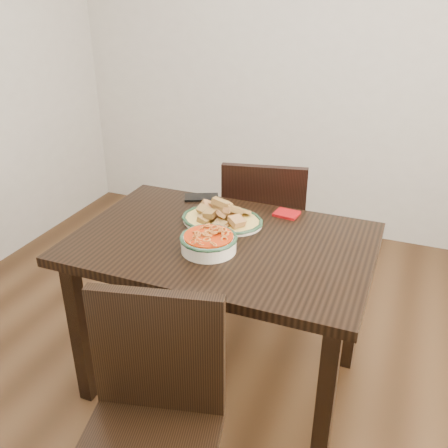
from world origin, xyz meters
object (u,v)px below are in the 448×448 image
at_px(fish_plate, 222,213).
at_px(smartphone, 202,197).
at_px(dining_table, 222,260).
at_px(chair_far, 264,228).
at_px(noodle_bowl, 209,240).
at_px(chair_near, 151,418).

xyz_separation_m(fish_plate, smartphone, (-0.19, 0.21, -0.04)).
bearing_deg(dining_table, chair_far, 91.18).
bearing_deg(noodle_bowl, dining_table, 82.23).
height_order(chair_near, fish_plate, chair_near).
relative_size(chair_far, fish_plate, 2.50).
xyz_separation_m(chair_near, noodle_bowl, (-0.07, 0.62, 0.29)).
relative_size(dining_table, fish_plate, 3.38).
distance_m(fish_plate, noodle_bowl, 0.25).
bearing_deg(dining_table, chair_near, -85.39).
bearing_deg(noodle_bowl, fish_plate, 100.12).
distance_m(dining_table, chair_near, 0.74).
relative_size(chair_near, noodle_bowl, 3.94).
height_order(noodle_bowl, smartphone, noodle_bowl).
height_order(fish_plate, noodle_bowl, fish_plate).
bearing_deg(smartphone, noodle_bowl, -87.22).
bearing_deg(fish_plate, smartphone, 132.60).
bearing_deg(chair_far, dining_table, 79.40).
distance_m(dining_table, noodle_bowl, 0.18).
bearing_deg(chair_far, fish_plate, 72.86).
xyz_separation_m(chair_far, fish_plate, (-0.05, -0.49, 0.30)).
bearing_deg(smartphone, chair_far, 25.20).
relative_size(fish_plate, noodle_bowl, 1.58).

